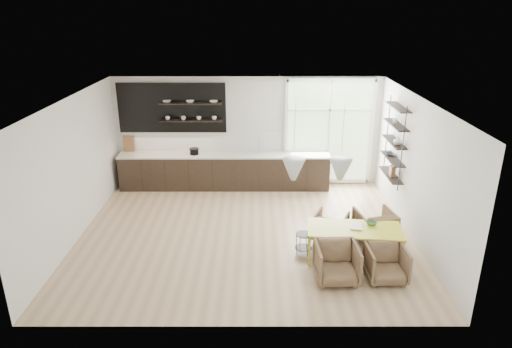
% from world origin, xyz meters
% --- Properties ---
extents(room, '(7.02, 6.01, 2.91)m').
position_xyz_m(room, '(0.58, 1.10, 1.46)').
color(room, tan).
rests_on(room, ground).
extents(kitchen_run, '(5.54, 0.69, 2.75)m').
position_xyz_m(kitchen_run, '(-0.69, 2.69, 0.60)').
color(kitchen_run, black).
rests_on(kitchen_run, ground).
extents(right_shelving, '(0.26, 1.22, 1.90)m').
position_xyz_m(right_shelving, '(3.36, 1.17, 1.65)').
color(right_shelving, black).
rests_on(right_shelving, ground).
extents(dining_table, '(1.84, 0.97, 0.65)m').
position_xyz_m(dining_table, '(2.10, -1.00, 0.60)').
color(dining_table, yellow).
rests_on(dining_table, ground).
extents(armchair_back_left, '(0.84, 0.85, 0.60)m').
position_xyz_m(armchair_back_left, '(1.79, -0.23, 0.30)').
color(armchair_back_left, brown).
rests_on(armchair_back_left, ground).
extents(armchair_back_right, '(0.86, 0.87, 0.68)m').
position_xyz_m(armchair_back_right, '(2.67, -0.30, 0.34)').
color(armchair_back_right, brown).
rests_on(armchair_back_right, ground).
extents(armchair_front_left, '(0.76, 0.79, 0.69)m').
position_xyz_m(armchair_front_left, '(1.65, -1.74, 0.34)').
color(armchair_front_left, brown).
rests_on(armchair_front_left, ground).
extents(armchair_front_right, '(0.70, 0.72, 0.64)m').
position_xyz_m(armchair_front_right, '(2.53, -1.72, 0.32)').
color(armchair_front_right, brown).
rests_on(armchair_front_right, ground).
extents(wire_stool, '(0.34, 0.34, 0.43)m').
position_xyz_m(wire_stool, '(1.16, -0.81, 0.28)').
color(wire_stool, black).
rests_on(wire_stool, ground).
extents(table_book, '(0.29, 0.34, 0.03)m').
position_xyz_m(table_book, '(2.03, -0.92, 0.66)').
color(table_book, white).
rests_on(table_book, dining_table).
extents(table_bowl, '(0.23, 0.23, 0.06)m').
position_xyz_m(table_bowl, '(2.45, -0.85, 0.68)').
color(table_bowl, '#467849').
rests_on(table_bowl, dining_table).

